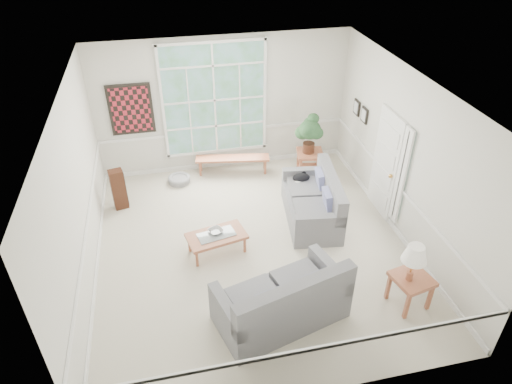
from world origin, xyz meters
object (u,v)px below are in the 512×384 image
Objects in this scene: loveseat_right at (312,199)px; coffee_table at (217,243)px; end_table at (309,163)px; loveseat_front at (281,293)px; side_table at (409,290)px.

coffee_table is (-1.93, -0.57, -0.29)m from loveseat_right.
end_table is (2.42, 2.17, 0.09)m from coffee_table.
loveseat_front reaches higher than loveseat_right.
coffee_table is at bearing 97.24° from loveseat_front.
loveseat_right is 3.18× the size of side_table.
end_table is 4.04m from side_table.
loveseat_right reaches higher than side_table.
coffee_table is at bearing -138.04° from end_table.
side_table is at bearing -20.25° from loveseat_front.
end_table reaches higher than coffee_table.
side_table is (2.01, -0.16, -0.23)m from loveseat_front.
end_table is at bearing 29.86° from coffee_table.
side_table reaches higher than coffee_table.
loveseat_right is at bearing 108.11° from side_table.
loveseat_front is 3.36× the size of end_table.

